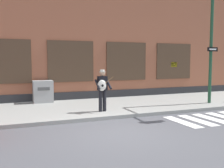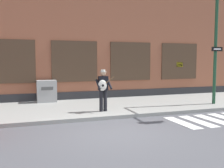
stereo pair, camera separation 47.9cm
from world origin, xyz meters
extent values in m
plane|color=#4C4C51|center=(0.00, 0.00, 0.00)|extent=(160.00, 160.00, 0.00)
cube|color=gray|center=(0.00, 4.07, 0.07)|extent=(28.00, 4.66, 0.14)
cube|color=#99563D|center=(0.00, 8.40, 4.27)|extent=(28.00, 4.00, 8.54)
cube|color=#28282B|center=(0.00, 6.38, 0.28)|extent=(28.00, 0.04, 0.55)
cube|color=#473323|center=(-3.21, 6.37, 2.17)|extent=(2.43, 0.06, 2.15)
cube|color=black|center=(-3.21, 6.36, 2.17)|extent=(2.31, 0.03, 2.03)
cube|color=#473323|center=(0.00, 6.37, 2.17)|extent=(2.43, 0.06, 2.15)
cube|color=black|center=(0.00, 6.36, 2.17)|extent=(2.31, 0.03, 2.03)
cube|color=#473323|center=(3.21, 6.37, 2.17)|extent=(2.43, 0.06, 2.15)
cube|color=black|center=(3.21, 6.36, 2.17)|extent=(2.31, 0.03, 2.03)
cube|color=#473323|center=(6.43, 6.37, 2.17)|extent=(2.43, 0.06, 2.15)
cube|color=black|center=(6.43, 6.36, 2.17)|extent=(2.31, 0.03, 2.03)
cube|color=yellow|center=(6.43, 6.35, 1.97)|extent=(0.44, 0.02, 0.30)
cube|color=silver|center=(2.63, 0.44, 0.01)|extent=(0.42, 1.90, 0.01)
cube|color=silver|center=(3.32, 0.44, 0.01)|extent=(0.42, 1.90, 0.01)
cube|color=silver|center=(4.00, 0.44, 0.01)|extent=(0.42, 1.90, 0.01)
cylinder|color=black|center=(0.52, 2.73, 0.58)|extent=(0.15, 0.15, 0.86)
cylinder|color=black|center=(0.34, 2.71, 0.58)|extent=(0.15, 0.15, 0.86)
cube|color=black|center=(0.43, 2.73, 1.29)|extent=(0.38, 0.22, 0.57)
sphere|color=tan|center=(0.43, 2.73, 1.69)|extent=(0.22, 0.22, 0.22)
cylinder|color=beige|center=(0.43, 2.73, 1.75)|extent=(0.28, 0.28, 0.02)
cylinder|color=beige|center=(0.43, 2.73, 1.80)|extent=(0.18, 0.18, 0.09)
cylinder|color=black|center=(0.66, 2.63, 1.25)|extent=(0.09, 0.51, 0.39)
cylinder|color=black|center=(0.18, 2.63, 1.25)|extent=(0.09, 0.51, 0.39)
ellipsoid|color=silver|center=(0.34, 2.55, 1.22)|extent=(0.36, 0.12, 0.44)
cylinder|color=black|center=(0.34, 2.49, 1.22)|extent=(0.09, 0.01, 0.09)
cylinder|color=brown|center=(0.60, 2.53, 1.40)|extent=(0.47, 0.04, 0.34)
cylinder|color=#1E472D|center=(6.01, 2.78, 2.86)|extent=(0.15, 0.15, 5.43)
cube|color=black|center=(6.00, 2.67, 2.74)|extent=(0.60, 0.05, 0.20)
cube|color=white|center=(6.00, 2.65, 2.74)|extent=(0.40, 0.02, 0.07)
cube|color=#9E9E9E|center=(-1.52, 5.95, 0.69)|extent=(0.95, 0.58, 1.09)
cube|color=#4C4C4C|center=(-1.52, 5.64, 0.85)|extent=(0.57, 0.02, 0.16)
camera|label=1|loc=(-3.17, -7.19, 2.20)|focal=42.00mm
camera|label=2|loc=(-2.72, -7.36, 2.20)|focal=42.00mm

